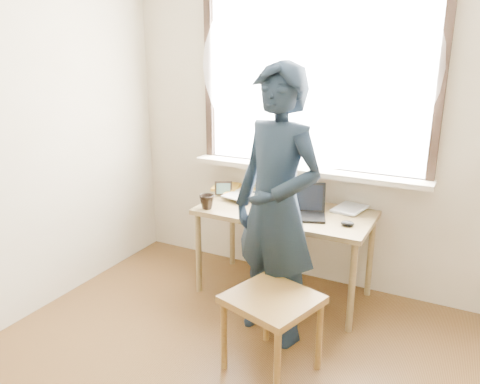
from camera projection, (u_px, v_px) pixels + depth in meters
The scene contains 12 objects.
room_shell at pixel (211, 99), 1.85m from camera, with size 3.52×4.02×2.61m.
desk at pixel (285, 219), 3.46m from camera, with size 1.27×0.64×0.68m.
laptop at pixel (302, 208), 3.33m from camera, with size 0.39×0.35×0.22m.
mug_white at pixel (283, 194), 3.67m from camera, with size 0.12×0.12×0.09m, color white.
mug_dark at pixel (207, 202), 3.46m from camera, with size 0.11×0.11×0.11m, color black.
mouse at pixel (347, 223), 3.14m from camera, with size 0.09×0.06×0.04m, color black.
desk_clutter at pixel (256, 194), 3.74m from camera, with size 0.77×0.48×0.05m.
book_a at pixel (248, 193), 3.79m from camera, with size 0.22×0.30×0.03m, color white.
book_b at pixel (338, 206), 3.50m from camera, with size 0.20×0.27×0.02m, color white.
picture_frame at pixel (223, 189), 3.76m from camera, with size 0.13×0.08×0.11m.
work_chair at pixel (272, 308), 2.67m from camera, with size 0.58×0.56×0.48m.
person at pixel (277, 208), 2.89m from camera, with size 0.64×0.42×1.76m, color black.
Camera 1 is at (0.94, -1.41, 1.83)m, focal length 35.00 mm.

